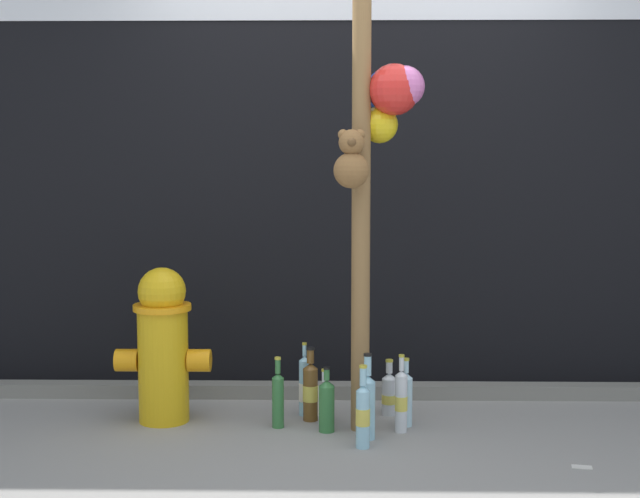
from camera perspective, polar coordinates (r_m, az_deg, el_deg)
name	(u,v)px	position (r m, az deg, el deg)	size (l,w,h in m)	color
ground_plane	(364,463)	(4.02, 2.93, -13.88)	(14.00, 14.00, 0.00)	gray
building_wall	(358,64)	(5.22, 2.49, 12.06)	(10.00, 0.21, 3.83)	black
curb_strip	(358,391)	(5.02, 2.49, -9.27)	(8.00, 0.12, 0.08)	slate
memorial_post	(376,84)	(4.29, 3.69, 10.75)	(0.53, 0.46, 2.87)	olive
fire_hydrant	(163,345)	(4.58, -10.28, -6.19)	(0.49, 0.30, 0.81)	gold
bottle_0	(325,403)	(4.53, 0.30, -10.09)	(0.07, 0.07, 0.29)	silver
bottle_1	(327,405)	(4.40, 0.44, -10.19)	(0.08, 0.08, 0.33)	#337038
bottle_2	(406,398)	(4.51, 5.66, -9.70)	(0.07, 0.07, 0.35)	#B2DBEA
bottle_3	(401,400)	(4.41, 5.35, -9.87)	(0.06, 0.06, 0.39)	silver
bottle_4	(389,393)	(4.70, 4.56, -9.42)	(0.08, 0.08, 0.30)	silver
bottle_5	(367,404)	(4.29, 3.14, -10.14)	(0.08, 0.08, 0.42)	#93CCE0
bottle_6	(362,414)	(4.17, 2.81, -10.78)	(0.07, 0.07, 0.40)	#93CCE0
bottle_7	(278,398)	(4.47, -2.78, -9.76)	(0.06, 0.06, 0.36)	#337038
bottle_8	(305,386)	(4.66, -1.02, -9.01)	(0.06, 0.06, 0.39)	#93CCE0
bottle_9	(310,390)	(4.57, -0.63, -9.25)	(0.08, 0.08, 0.39)	brown
litter_1	(582,467)	(4.13, 16.83, -13.53)	(0.09, 0.05, 0.01)	silver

